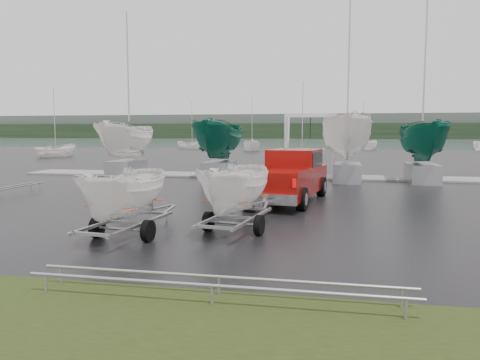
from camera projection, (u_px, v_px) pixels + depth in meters
ground_plane at (177, 208)px, 18.39m from camera, size 120.00×120.00×0.00m
lake at (310, 143)px, 115.87m from camera, size 300.00×300.00×0.00m
dock at (241, 176)px, 31.05m from camera, size 30.00×3.00×0.12m
treeline at (319, 131)px, 183.80m from camera, size 300.00×8.00×6.00m
far_hill at (320, 126)px, 191.39m from camera, size 300.00×6.00×10.00m
pickup_truck at (290, 174)px, 20.24m from camera, size 3.18×6.84×2.19m
trailer_hitched at (236, 149)px, 13.71m from camera, size 1.85×3.73×4.57m
trailer_parked at (124, 153)px, 12.91m from camera, size 1.83×3.70×4.40m
boat_hoist at (310, 136)px, 29.90m from camera, size 3.30×2.18×4.12m
keelboat_0 at (126, 117)px, 30.12m from camera, size 2.45×3.20×10.62m
keelboat_1 at (219, 114)px, 29.09m from camera, size 2.55×3.20×7.88m
keelboat_2 at (348, 104)px, 27.30m from camera, size 2.87×3.20×11.05m
keelboat_3 at (424, 116)px, 26.82m from camera, size 2.44×3.20×10.61m
mast_rack_2 at (215, 281)px, 8.30m from camera, size 7.00×0.56×0.06m
moored_boat_0 at (56, 157)px, 54.79m from camera, size 2.68×2.72×10.94m
moored_boat_1 at (252, 150)px, 72.67m from camera, size 2.93×2.99×11.44m
moored_boat_2 at (302, 160)px, 47.64m from camera, size 2.82×2.80×10.70m
moored_boat_4 at (192, 149)px, 79.80m from camera, size 2.84×2.80×10.98m
moored_boat_5 at (362, 149)px, 77.66m from camera, size 3.57×3.60×11.49m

